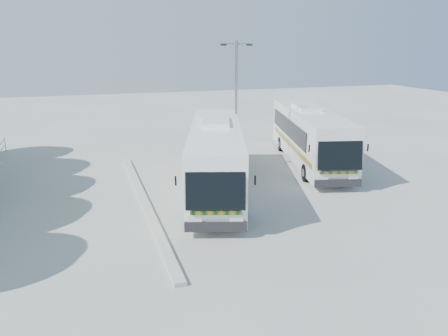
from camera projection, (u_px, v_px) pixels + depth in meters
name	position (u px, v px, depth m)	size (l,w,h in m)	color
ground	(201.00, 211.00, 19.70)	(100.00, 100.00, 0.00)	#ACACA6
kerb_divider	(144.00, 200.00, 20.82)	(0.40, 16.00, 0.15)	#B2B2AD
coach_main	(216.00, 156.00, 22.01)	(5.82, 12.18, 3.33)	white
coach_adjacent	(309.00, 135.00, 27.17)	(5.25, 12.14, 3.31)	silver
lamppost	(236.00, 101.00, 25.11)	(1.83, 0.33, 7.46)	gray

